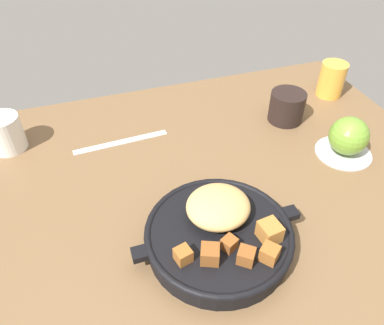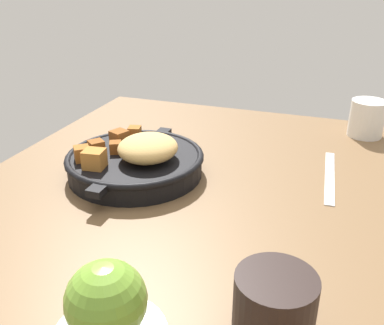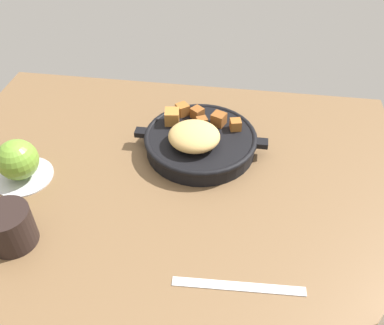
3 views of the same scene
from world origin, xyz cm
name	(u,v)px [view 1 (image 1 of 3)]	position (x,y,z in cm)	size (l,w,h in cm)	color
ground_plane	(220,187)	(0.00, 0.00, -1.20)	(97.19, 79.83, 2.40)	brown
cast_iron_skillet	(219,232)	(-5.65, -13.57, 2.86)	(28.51, 24.18, 8.02)	black
saucer_plate	(343,152)	(28.47, 0.24, 0.30)	(11.83, 11.83, 0.60)	#B7BABF
red_apple	(348,135)	(28.47, 0.24, 4.66)	(8.11, 8.11, 8.11)	olive
butter_knife	(121,142)	(-16.18, 18.82, 0.18)	(21.06, 1.60, 0.36)	silver
coffee_mug_dark	(287,107)	(22.80, 15.38, 3.61)	(8.17, 8.17, 7.22)	black
juice_glass_amber	(332,79)	(39.42, 22.14, 4.40)	(6.54, 6.54, 8.80)	gold
ceramic_mug_white	(5,133)	(-39.42, 24.63, 3.91)	(7.25, 7.25, 7.83)	silver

